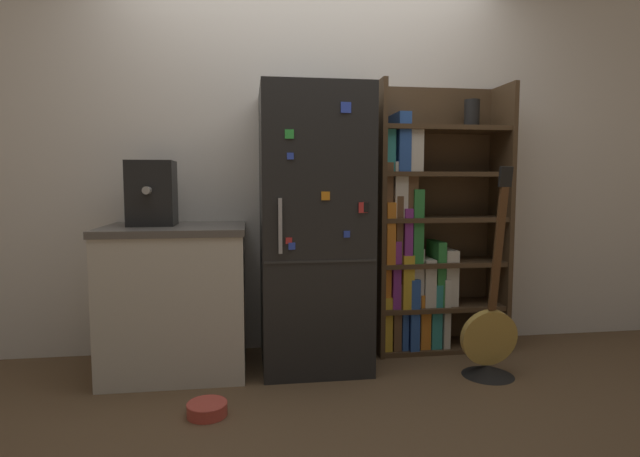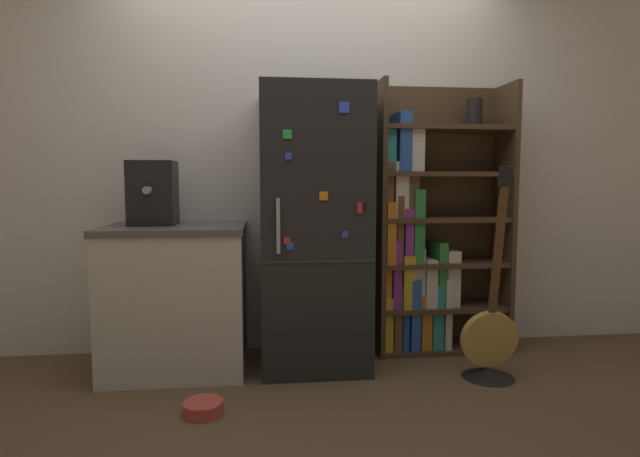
{
  "view_description": "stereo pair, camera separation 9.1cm",
  "coord_description": "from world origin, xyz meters",
  "px_view_note": "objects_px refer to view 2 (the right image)",
  "views": [
    {
      "loc": [
        -0.39,
        -2.88,
        1.12
      ],
      "look_at": [
        0.04,
        0.15,
        0.84
      ],
      "focal_mm": 28.0,
      "sensor_mm": 36.0,
      "label": 1
    },
    {
      "loc": [
        -0.3,
        -2.89,
        1.12
      ],
      "look_at": [
        0.04,
        0.15,
        0.84
      ],
      "focal_mm": 28.0,
      "sensor_mm": 36.0,
      "label": 2
    }
  ],
  "objects_px": {
    "bookshelf": "(424,239)",
    "pet_bowl": "(203,407)",
    "refrigerator": "(313,229)",
    "espresso_machine": "(153,193)",
    "guitar": "(489,348)"
  },
  "relations": [
    {
      "from": "espresso_machine",
      "to": "pet_bowl",
      "type": "xyz_separation_m",
      "value": [
        0.35,
        -0.67,
        -1.02
      ]
    },
    {
      "from": "bookshelf",
      "to": "guitar",
      "type": "bearing_deg",
      "value": -67.9
    },
    {
      "from": "refrigerator",
      "to": "pet_bowl",
      "type": "relative_size",
      "value": 8.55
    },
    {
      "from": "bookshelf",
      "to": "pet_bowl",
      "type": "height_order",
      "value": "bookshelf"
    },
    {
      "from": "bookshelf",
      "to": "guitar",
      "type": "height_order",
      "value": "bookshelf"
    },
    {
      "from": "bookshelf",
      "to": "pet_bowl",
      "type": "distance_m",
      "value": 1.74
    },
    {
      "from": "bookshelf",
      "to": "guitar",
      "type": "relative_size",
      "value": 1.46
    },
    {
      "from": "bookshelf",
      "to": "pet_bowl",
      "type": "xyz_separation_m",
      "value": [
        -1.36,
        -0.82,
        -0.71
      ]
    },
    {
      "from": "bookshelf",
      "to": "guitar",
      "type": "distance_m",
      "value": 0.82
    },
    {
      "from": "refrigerator",
      "to": "guitar",
      "type": "height_order",
      "value": "refrigerator"
    },
    {
      "from": "espresso_machine",
      "to": "guitar",
      "type": "relative_size",
      "value": 0.31
    },
    {
      "from": "bookshelf",
      "to": "refrigerator",
      "type": "bearing_deg",
      "value": -166.89
    },
    {
      "from": "pet_bowl",
      "to": "refrigerator",
      "type": "bearing_deg",
      "value": 46.88
    },
    {
      "from": "espresso_machine",
      "to": "guitar",
      "type": "bearing_deg",
      "value": -11.62
    },
    {
      "from": "espresso_machine",
      "to": "pet_bowl",
      "type": "relative_size",
      "value": 1.94
    }
  ]
}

